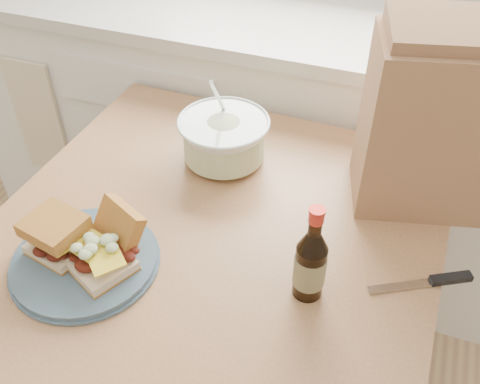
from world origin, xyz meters
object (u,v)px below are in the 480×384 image
(coleslaw_bowl, at_px, (224,141))
(paper_bag, at_px, (436,126))
(beer_bottle, at_px, (310,263))
(plate, at_px, (85,261))
(dining_table, at_px, (215,263))

(coleslaw_bowl, distance_m, paper_bag, 0.48)
(beer_bottle, height_order, paper_bag, paper_bag)
(paper_bag, bearing_deg, coleslaw_bowl, 169.47)
(plate, distance_m, coleslaw_bowl, 0.44)
(dining_table, bearing_deg, beer_bottle, -21.30)
(plate, xyz_separation_m, coleslaw_bowl, (0.14, 0.41, 0.05))
(plate, bearing_deg, paper_bag, 36.47)
(coleslaw_bowl, height_order, beer_bottle, coleslaw_bowl)
(coleslaw_bowl, relative_size, beer_bottle, 1.03)
(coleslaw_bowl, height_order, paper_bag, paper_bag)
(dining_table, bearing_deg, coleslaw_bowl, 107.38)
(plate, bearing_deg, dining_table, 42.19)
(plate, relative_size, paper_bag, 0.76)
(dining_table, height_order, coleslaw_bowl, coleslaw_bowl)
(plate, distance_m, paper_bag, 0.76)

